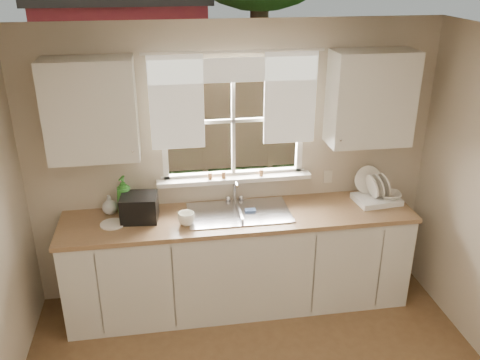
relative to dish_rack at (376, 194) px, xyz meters
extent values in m
cube|color=beige|center=(-1.26, 0.25, -0.41)|extent=(3.60, 0.02, 1.15)
cube|color=beige|center=(-1.26, 0.25, 1.34)|extent=(3.60, 0.02, 0.35)
cube|color=beige|center=(-2.46, 0.25, 0.67)|extent=(1.20, 0.02, 1.00)
cube|color=beige|center=(-0.06, 0.25, 0.67)|extent=(1.20, 0.02, 1.00)
cube|color=silver|center=(-1.26, -1.75, 1.52)|extent=(3.60, 4.00, 0.02)
cube|color=white|center=(-1.26, 0.27, 0.17)|extent=(1.30, 0.06, 0.05)
cube|color=white|center=(-1.26, 0.27, 1.17)|extent=(1.30, 0.06, 0.05)
cube|color=white|center=(-1.86, 0.27, 0.67)|extent=(0.05, 0.06, 1.05)
cube|color=white|center=(-0.66, 0.27, 0.67)|extent=(0.05, 0.06, 1.05)
cube|color=white|center=(-1.26, 0.27, 0.67)|extent=(0.03, 0.04, 1.00)
cube|color=white|center=(-1.26, 0.27, 0.67)|extent=(1.20, 0.04, 0.03)
cube|color=white|center=(-1.26, 0.21, 0.15)|extent=(1.38, 0.14, 0.04)
cylinder|color=white|center=(-1.26, 0.19, 1.27)|extent=(1.50, 0.02, 0.02)
cube|color=silver|center=(-1.74, 0.20, 0.87)|extent=(0.45, 0.02, 0.80)
cube|color=silver|center=(-0.78, 0.20, 0.87)|extent=(0.45, 0.02, 0.80)
cube|color=silver|center=(-1.26, 0.20, 1.12)|extent=(1.40, 0.02, 0.20)
cube|color=silver|center=(-1.26, -0.07, -0.55)|extent=(3.00, 0.62, 0.87)
cube|color=#946F4A|center=(-1.26, -0.07, -0.09)|extent=(3.04, 0.65, 0.04)
cube|color=silver|center=(-2.41, 0.08, 0.87)|extent=(0.70, 0.33, 0.80)
cube|color=silver|center=(-0.11, 0.08, 0.87)|extent=(0.70, 0.33, 0.80)
cube|color=beige|center=(-0.38, 0.24, 0.10)|extent=(0.08, 0.01, 0.12)
cylinder|color=brown|center=(-1.02, 0.19, 0.20)|extent=(0.04, 0.04, 0.06)
cylinder|color=brown|center=(-1.48, 0.19, 0.20)|extent=(0.04, 0.04, 0.06)
cylinder|color=brown|center=(-1.36, 0.19, 0.20)|extent=(0.04, 0.04, 0.06)
cube|color=#335421|center=(-1.26, 5.25, -1.00)|extent=(20.00, 10.00, 0.02)
cube|color=#9A7655|center=(-1.26, 3.25, -0.08)|extent=(8.00, 0.10, 1.80)
cube|color=maroon|center=(-2.46, 6.75, 0.12)|extent=(3.00, 3.00, 2.20)
cylinder|color=#423021|center=(0.14, 6.25, 0.62)|extent=(0.36, 0.36, 3.20)
cube|color=#B7B7BC|center=(-1.26, -0.04, -0.15)|extent=(0.84, 0.46, 0.18)
cube|color=#B7B7BC|center=(-1.26, -0.04, -0.07)|extent=(0.88, 0.50, 0.01)
cube|color=#B7B7BC|center=(-1.26, -0.04, -0.09)|extent=(0.02, 0.41, 0.14)
cylinder|color=silver|center=(-1.26, 0.21, 0.04)|extent=(0.03, 0.03, 0.22)
cylinder|color=silver|center=(-1.26, 0.13, 0.15)|extent=(0.02, 0.18, 0.02)
sphere|color=silver|center=(-1.32, 0.21, -0.04)|extent=(0.05, 0.05, 0.05)
sphere|color=silver|center=(-1.20, 0.21, -0.04)|extent=(0.05, 0.05, 0.05)
cube|color=white|center=(0.00, -0.01, -0.05)|extent=(0.41, 0.33, 0.05)
cylinder|color=white|center=(-0.05, 0.11, 0.10)|extent=(0.27, 0.10, 0.25)
cylinder|color=white|center=(-0.06, -0.02, 0.09)|extent=(0.09, 0.23, 0.22)
cylinder|color=white|center=(0.00, -0.01, 0.09)|extent=(0.09, 0.23, 0.22)
cylinder|color=white|center=(0.06, -0.01, 0.09)|extent=(0.09, 0.23, 0.22)
imported|color=silver|center=(0.11, -0.05, 0.00)|extent=(0.23, 0.23, 0.05)
imported|color=#32882C|center=(-2.23, 0.13, 0.10)|extent=(0.17, 0.17, 0.34)
imported|color=blue|center=(-2.00, 0.14, 0.02)|extent=(0.08, 0.09, 0.18)
imported|color=beige|center=(-2.36, 0.14, 0.01)|extent=(0.15, 0.15, 0.17)
cylinder|color=white|center=(-2.33, -0.07, -0.07)|extent=(0.20, 0.20, 0.01)
imported|color=white|center=(-1.72, -0.17, -0.02)|extent=(0.17, 0.17, 0.11)
cube|color=black|center=(-2.10, -0.01, 0.04)|extent=(0.32, 0.29, 0.22)
camera|label=1|loc=(-1.87, -3.90, 1.95)|focal=38.00mm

